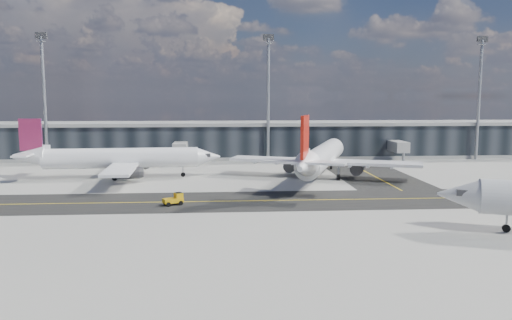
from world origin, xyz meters
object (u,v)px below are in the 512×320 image
object	(u,v)px
airliner_af	(119,158)
baggage_tug	(175,199)
service_van	(309,160)
airliner_redtail	(322,157)

from	to	relation	value
airliner_af	baggage_tug	xyz separation A→B (m)	(12.41, -23.98, -2.80)
service_van	baggage_tug	bearing A→B (deg)	-143.77
airliner_af	airliner_redtail	bearing A→B (deg)	80.81
airliner_redtail	airliner_af	bearing A→B (deg)	-165.82
airliner_af	baggage_tug	bearing A→B (deg)	24.26
baggage_tug	service_van	xyz separation A→B (m)	(26.16, 41.96, -0.04)
airliner_af	service_van	world-z (taller)	airliner_af
airliner_af	baggage_tug	distance (m)	27.14
airliner_af	airliner_redtail	xyz separation A→B (m)	(37.09, -3.96, 0.39)
baggage_tug	service_van	world-z (taller)	baggage_tug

